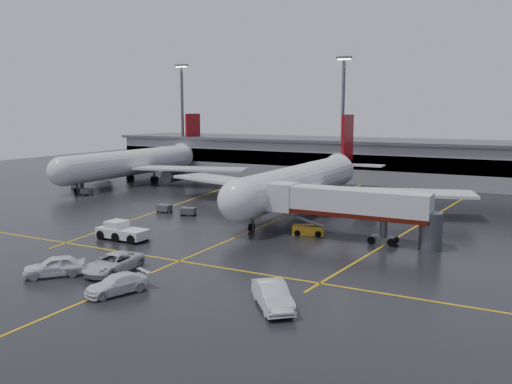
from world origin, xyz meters
The scene contains 22 objects.
ground centered at (0.00, 0.00, 0.00)m, with size 220.00×220.00×0.00m, color black.
apron_line_centre centered at (0.00, 0.00, 0.01)m, with size 0.25×90.00×0.02m, color gold.
apron_line_stop centered at (0.00, -22.00, 0.01)m, with size 60.00×0.25×0.02m, color gold.
apron_line_left centered at (-20.00, 10.00, 0.01)m, with size 0.25×70.00×0.02m, color gold.
apron_line_right centered at (18.00, 10.00, 0.01)m, with size 0.25×70.00×0.02m, color gold.
terminal centered at (0.00, 47.93, 4.32)m, with size 122.00×19.00×8.60m.
light_mast_left centered at (-45.00, 42.00, 14.47)m, with size 3.00×1.20×25.45m.
light_mast_mid centered at (-5.00, 42.00, 14.47)m, with size 3.00×1.20×25.45m.
main_airliner centered at (0.00, 9.70, 4.21)m, with size 48.80×45.60×14.10m.
second_airliner centered at (-42.00, 21.70, 4.21)m, with size 48.80×45.60×14.10m.
jet_bridge centered at (11.87, -6.00, 3.93)m, with size 19.90×3.40×6.05m.
pushback_tractor centered at (-11.10, -17.82, 0.87)m, with size 6.17×2.71×2.19m.
belt_loader centered at (6.98, -5.74, 0.57)m, with size 3.97×2.59×2.33m.
service_van_a centered at (-3.16, -27.80, 0.87)m, with size 2.89×6.28×1.74m, color silver.
service_van_b centered at (0.98, -31.88, 0.76)m, with size 2.14×5.26×1.53m, color white.
service_van_c centered at (13.52, -28.94, 0.97)m, with size 2.05×5.89×1.94m, color silver.
service_van_d centered at (-7.07, -30.98, 0.91)m, with size 2.15×5.33×1.82m, color white.
baggage_cart_a centered at (-12.49, -2.59, 0.63)m, with size 2.28×1.80×1.12m.
baggage_cart_b centered at (-16.95, -2.22, 0.63)m, with size 2.03×1.34×1.12m.
baggage_cart_c centered at (-11.66, 6.94, 0.63)m, with size 2.21×1.65×1.12m.
baggage_cart_d centered at (-45.95, 8.95, 0.63)m, with size 2.28×1.81×1.12m.
baggage_cart_e centered at (-38.97, 4.39, 0.63)m, with size 2.02×1.33×1.12m.
Camera 1 is at (29.96, -62.97, 14.59)m, focal length 37.10 mm.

